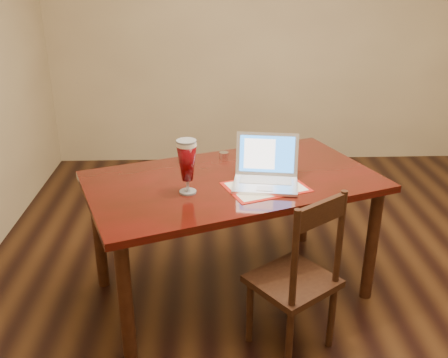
{
  "coord_description": "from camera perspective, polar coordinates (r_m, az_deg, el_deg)",
  "views": [
    {
      "loc": [
        -0.68,
        -2.59,
        1.93
      ],
      "look_at": [
        -0.59,
        -0.03,
        0.84
      ],
      "focal_mm": 40.0,
      "sensor_mm": 36.0,
      "label": 1
    }
  ],
  "objects": [
    {
      "name": "dining_table",
      "position": [
        2.95,
        1.0,
        -1.47
      ],
      "size": [
        1.9,
        1.48,
        1.09
      ],
      "rotation": [
        0.0,
        0.0,
        0.36
      ],
      "color": "#490B09",
      "rests_on": "ground"
    },
    {
      "name": "room_shell",
      "position": [
        2.68,
        13.29,
        18.92
      ],
      "size": [
        4.51,
        5.01,
        2.71
      ],
      "color": "tan",
      "rests_on": "ground"
    },
    {
      "name": "dining_chair",
      "position": [
        2.66,
        8.38,
        -11.21
      ],
      "size": [
        0.54,
        0.54,
        0.94
      ],
      "rotation": [
        0.0,
        0.0,
        0.63
      ],
      "color": "black",
      "rests_on": "ground"
    },
    {
      "name": "ground",
      "position": [
        3.3,
        10.46,
        -13.15
      ],
      "size": [
        5.0,
        5.0,
        0.0
      ],
      "primitive_type": "plane",
      "color": "black",
      "rests_on": "ground"
    }
  ]
}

